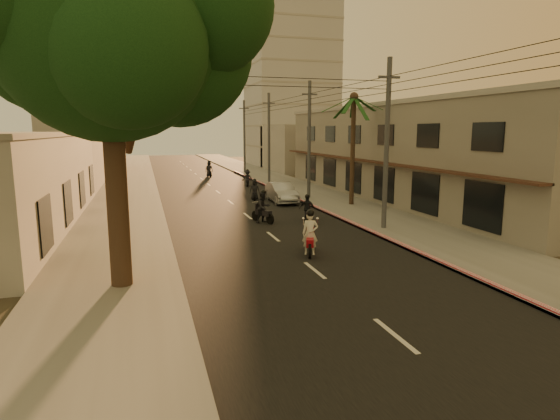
{
  "coord_description": "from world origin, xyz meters",
  "views": [
    {
      "loc": [
        -6.11,
        -14.19,
        5.3
      ],
      "look_at": [
        -0.43,
        5.29,
        1.84
      ],
      "focal_mm": 30.0,
      "sensor_mm": 36.0,
      "label": 1
    }
  ],
  "objects_px": {
    "broadleaf_tree": "(120,29)",
    "parked_car": "(282,192)",
    "scooter_mid_b": "(307,209)",
    "scooter_far_a": "(255,190)",
    "scooter_far_b": "(248,178)",
    "scooter_far_c": "(209,170)",
    "scooter_mid_a": "(263,208)",
    "palm_tree": "(354,103)",
    "scooter_red": "(310,234)"
  },
  "relations": [
    {
      "from": "scooter_mid_a",
      "to": "parked_car",
      "type": "relative_size",
      "value": 0.42
    },
    {
      "from": "palm_tree",
      "to": "scooter_red",
      "type": "height_order",
      "value": "palm_tree"
    },
    {
      "from": "scooter_red",
      "to": "scooter_far_a",
      "type": "xyz_separation_m",
      "value": [
        1.38,
        16.36,
        -0.14
      ]
    },
    {
      "from": "scooter_mid_a",
      "to": "scooter_far_a",
      "type": "distance_m",
      "value": 9.08
    },
    {
      "from": "palm_tree",
      "to": "scooter_mid_b",
      "type": "distance_m",
      "value": 9.35
    },
    {
      "from": "scooter_far_a",
      "to": "scooter_far_b",
      "type": "bearing_deg",
      "value": 94.7
    },
    {
      "from": "scooter_mid_b",
      "to": "scooter_far_b",
      "type": "relative_size",
      "value": 0.98
    },
    {
      "from": "broadleaf_tree",
      "to": "scooter_mid_a",
      "type": "distance_m",
      "value": 14.09
    },
    {
      "from": "scooter_mid_b",
      "to": "parked_car",
      "type": "bearing_deg",
      "value": 104.58
    },
    {
      "from": "scooter_far_a",
      "to": "scooter_red",
      "type": "bearing_deg",
      "value": -81.2
    },
    {
      "from": "scooter_mid_b",
      "to": "scooter_far_b",
      "type": "height_order",
      "value": "scooter_far_b"
    },
    {
      "from": "scooter_far_b",
      "to": "scooter_far_c",
      "type": "height_order",
      "value": "scooter_far_c"
    },
    {
      "from": "scooter_red",
      "to": "scooter_far_a",
      "type": "distance_m",
      "value": 16.42
    },
    {
      "from": "scooter_red",
      "to": "palm_tree",
      "type": "bearing_deg",
      "value": 78.33
    },
    {
      "from": "broadleaf_tree",
      "to": "scooter_mid_b",
      "type": "xyz_separation_m",
      "value": [
        9.61,
        9.22,
        -7.73
      ]
    },
    {
      "from": "palm_tree",
      "to": "scooter_far_b",
      "type": "height_order",
      "value": "palm_tree"
    },
    {
      "from": "broadleaf_tree",
      "to": "scooter_far_a",
      "type": "xyz_separation_m",
      "value": [
        8.62,
        18.5,
        -7.72
      ]
    },
    {
      "from": "scooter_mid_a",
      "to": "scooter_far_b",
      "type": "xyz_separation_m",
      "value": [
        2.98,
        17.88,
        -0.13
      ]
    },
    {
      "from": "scooter_red",
      "to": "scooter_mid_b",
      "type": "height_order",
      "value": "scooter_red"
    },
    {
      "from": "scooter_mid_b",
      "to": "scooter_far_c",
      "type": "distance_m",
      "value": 28.54
    },
    {
      "from": "broadleaf_tree",
      "to": "scooter_red",
      "type": "distance_m",
      "value": 10.7
    },
    {
      "from": "broadleaf_tree",
      "to": "parked_car",
      "type": "distance_m",
      "value": 21.13
    },
    {
      "from": "broadleaf_tree",
      "to": "scooter_far_b",
      "type": "xyz_separation_m",
      "value": [
        10.03,
        27.44,
        -7.71
      ]
    },
    {
      "from": "broadleaf_tree",
      "to": "scooter_red",
      "type": "xyz_separation_m",
      "value": [
        7.24,
        2.14,
        -7.59
      ]
    },
    {
      "from": "scooter_far_b",
      "to": "scooter_far_a",
      "type": "bearing_deg",
      "value": -85.62
    },
    {
      "from": "scooter_mid_a",
      "to": "parked_car",
      "type": "height_order",
      "value": "scooter_mid_a"
    },
    {
      "from": "parked_car",
      "to": "scooter_mid_a",
      "type": "bearing_deg",
      "value": -112.24
    },
    {
      "from": "scooter_far_b",
      "to": "parked_car",
      "type": "relative_size",
      "value": 0.36
    },
    {
      "from": "scooter_mid_b",
      "to": "scooter_far_a",
      "type": "relative_size",
      "value": 0.98
    },
    {
      "from": "broadleaf_tree",
      "to": "parked_car",
      "type": "relative_size",
      "value": 2.63
    },
    {
      "from": "palm_tree",
      "to": "scooter_mid_a",
      "type": "xyz_separation_m",
      "value": [
        -7.56,
        -4.3,
        -6.26
      ]
    },
    {
      "from": "palm_tree",
      "to": "parked_car",
      "type": "xyz_separation_m",
      "value": [
        -4.33,
        2.91,
        -6.4
      ]
    },
    {
      "from": "broadleaf_tree",
      "to": "parked_car",
      "type": "bearing_deg",
      "value": 58.48
    },
    {
      "from": "broadleaf_tree",
      "to": "scooter_far_c",
      "type": "bearing_deg",
      "value": 78.4
    },
    {
      "from": "scooter_far_c",
      "to": "scooter_far_a",
      "type": "bearing_deg",
      "value": -91.2
    },
    {
      "from": "scooter_far_b",
      "to": "scooter_red",
      "type": "bearing_deg",
      "value": -82.97
    },
    {
      "from": "scooter_red",
      "to": "broadleaf_tree",
      "type": "bearing_deg",
      "value": -143.07
    },
    {
      "from": "palm_tree",
      "to": "scooter_mid_a",
      "type": "height_order",
      "value": "palm_tree"
    },
    {
      "from": "palm_tree",
      "to": "scooter_red",
      "type": "distance_m",
      "value": 15.19
    },
    {
      "from": "scooter_mid_b",
      "to": "parked_car",
      "type": "height_order",
      "value": "scooter_mid_b"
    },
    {
      "from": "broadleaf_tree",
      "to": "scooter_mid_a",
      "type": "height_order",
      "value": "broadleaf_tree"
    },
    {
      "from": "scooter_far_a",
      "to": "scooter_far_c",
      "type": "xyz_separation_m",
      "value": [
        -0.89,
        19.2,
        0.1
      ]
    },
    {
      "from": "palm_tree",
      "to": "scooter_far_a",
      "type": "xyz_separation_m",
      "value": [
        -5.99,
        4.64,
        -6.4
      ]
    },
    {
      "from": "scooter_mid_a",
      "to": "scooter_far_a",
      "type": "xyz_separation_m",
      "value": [
        1.57,
        8.94,
        -0.14
      ]
    },
    {
      "from": "broadleaf_tree",
      "to": "scooter_far_b",
      "type": "height_order",
      "value": "broadleaf_tree"
    },
    {
      "from": "scooter_mid_b",
      "to": "parked_car",
      "type": "distance_m",
      "value": 7.57
    },
    {
      "from": "broadleaf_tree",
      "to": "scooter_mid_b",
      "type": "bearing_deg",
      "value": 43.81
    },
    {
      "from": "scooter_mid_a",
      "to": "scooter_mid_b",
      "type": "distance_m",
      "value": 2.59
    },
    {
      "from": "parked_car",
      "to": "scooter_far_c",
      "type": "height_order",
      "value": "scooter_far_c"
    },
    {
      "from": "palm_tree",
      "to": "scooter_mid_a",
      "type": "bearing_deg",
      "value": -150.39
    }
  ]
}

